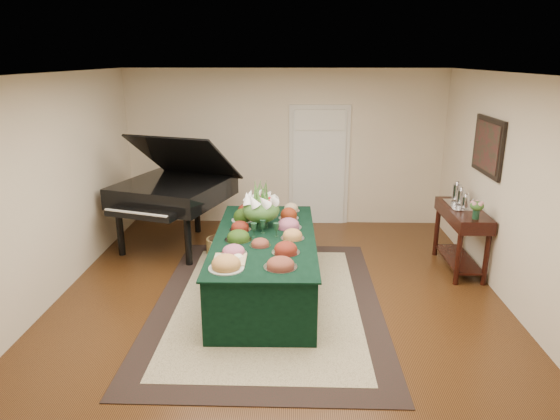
{
  "coord_description": "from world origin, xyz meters",
  "views": [
    {
      "loc": [
        0.19,
        -5.63,
        2.88
      ],
      "look_at": [
        0.0,
        0.3,
        1.05
      ],
      "focal_mm": 32.0,
      "sensor_mm": 36.0,
      "label": 1
    }
  ],
  "objects_px": {
    "buffet_table": "(265,265)",
    "floral_centerpiece": "(261,205)",
    "grand_piano": "(174,190)",
    "mahogany_sideboard": "(462,222)"
  },
  "relations": [
    {
      "from": "floral_centerpiece",
      "to": "mahogany_sideboard",
      "type": "xyz_separation_m",
      "value": [
        2.75,
        0.48,
        -0.36
      ]
    },
    {
      "from": "buffet_table",
      "to": "floral_centerpiece",
      "type": "height_order",
      "value": "floral_centerpiece"
    },
    {
      "from": "buffet_table",
      "to": "grand_piano",
      "type": "bearing_deg",
      "value": 133.08
    },
    {
      "from": "grand_piano",
      "to": "mahogany_sideboard",
      "type": "xyz_separation_m",
      "value": [
        4.18,
        -0.77,
        -0.22
      ]
    },
    {
      "from": "grand_piano",
      "to": "floral_centerpiece",
      "type": "bearing_deg",
      "value": -41.03
    },
    {
      "from": "grand_piano",
      "to": "mahogany_sideboard",
      "type": "relative_size",
      "value": 1.71
    },
    {
      "from": "buffet_table",
      "to": "grand_piano",
      "type": "distance_m",
      "value": 2.26
    },
    {
      "from": "floral_centerpiece",
      "to": "grand_piano",
      "type": "xyz_separation_m",
      "value": [
        -1.43,
        1.25,
        -0.14
      ]
    },
    {
      "from": "buffet_table",
      "to": "floral_centerpiece",
      "type": "bearing_deg",
      "value": 100.67
    },
    {
      "from": "floral_centerpiece",
      "to": "grand_piano",
      "type": "relative_size",
      "value": 0.24
    }
  ]
}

